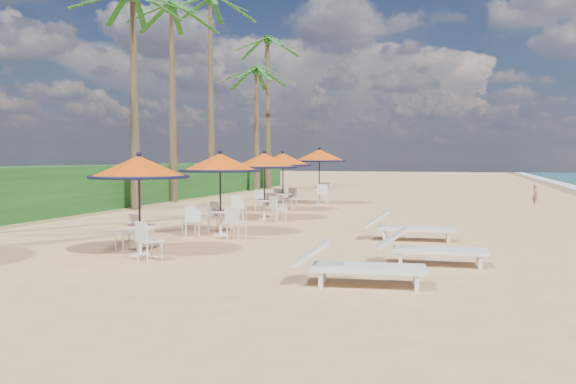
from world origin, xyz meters
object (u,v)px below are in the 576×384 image
object	(u,v)px
lounger_mid	(428,247)
lounger_far	(407,226)
lounger_near	(355,264)
station_1	(219,173)
station_0	(139,176)
station_2	(264,169)
station_3	(282,167)
station_4	(320,161)

from	to	relation	value
lounger_mid	lounger_far	bearing A→B (deg)	97.50
lounger_near	lounger_far	distance (m)	5.47
lounger_near	station_1	bearing A→B (deg)	125.12
station_0	station_2	bearing A→B (deg)	88.74
station_2	station_3	distance (m)	3.39
station_3	lounger_far	size ratio (longest dim) A/B	1.06
station_3	lounger_far	world-z (taller)	station_3
station_2	station_1	bearing A→B (deg)	-87.87
lounger_near	lounger_mid	xyz separation A→B (m)	(1.03, 2.22, -0.01)
station_0	station_3	bearing A→B (deg)	91.56
station_1	station_3	bearing A→B (deg)	94.71
station_2	station_4	world-z (taller)	station_4
station_1	station_3	world-z (taller)	station_3
station_0	lounger_far	xyz separation A→B (m)	(5.29, 3.97, -1.34)
lounger_mid	station_2	bearing A→B (deg)	126.11
lounger_mid	lounger_far	size ratio (longest dim) A/B	0.94
lounger_near	station_4	bearing A→B (deg)	97.83
lounger_far	station_0	bearing A→B (deg)	-148.59
station_1	lounger_far	xyz separation A→B (m)	(4.98, 0.55, -1.34)
station_1	station_4	world-z (taller)	station_4
station_3	station_1	bearing A→B (deg)	-85.29
lounger_far	lounger_near	bearing A→B (deg)	-98.60
station_0	station_4	xyz separation A→B (m)	(0.32, 14.43, 0.28)
station_2	station_3	world-z (taller)	station_3
station_3	station_4	size ratio (longest dim) A/B	0.92
station_3	lounger_mid	distance (m)	11.94
station_4	station_3	bearing A→B (deg)	-99.49
lounger_far	station_4	bearing A→B (deg)	109.95
station_1	lounger_near	size ratio (longest dim) A/B	1.05
station_2	lounger_near	size ratio (longest dim) A/B	1.07
station_0	station_1	xyz separation A→B (m)	(0.31, 3.42, -0.01)
station_1	lounger_mid	xyz separation A→B (m)	(5.71, -2.69, -1.36)
lounger_near	lounger_mid	world-z (taller)	lounger_near
station_2	lounger_mid	distance (m)	8.99
station_2	lounger_mid	world-z (taller)	station_2
station_3	lounger_mid	world-z (taller)	station_3
station_0	station_3	xyz separation A→B (m)	(-0.29, 10.76, 0.05)
station_2	station_3	size ratio (longest dim) A/B	0.99
station_4	lounger_far	bearing A→B (deg)	-64.56
station_1	lounger_far	world-z (taller)	station_1
station_3	station_4	world-z (taller)	station_4
station_3	lounger_far	xyz separation A→B (m)	(5.59, -6.78, -1.40)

